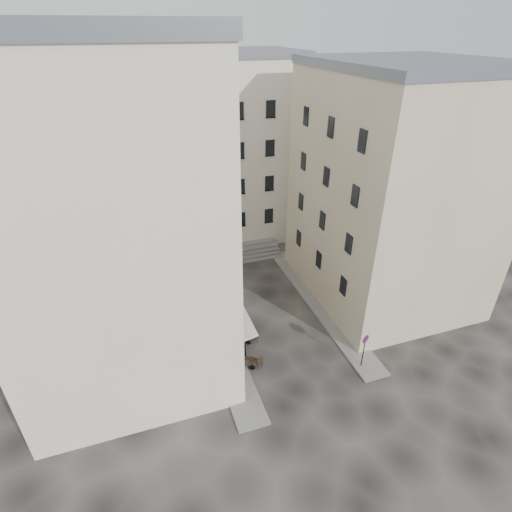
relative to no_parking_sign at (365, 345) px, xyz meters
name	(u,v)px	position (x,y,z in m)	size (l,w,h in m)	color
ground	(282,337)	(-4.04, 4.60, -2.00)	(90.00, 90.00, 0.00)	black
sidewalk_left	(212,316)	(-8.54, 8.60, -1.94)	(2.00, 22.00, 0.12)	slate
sidewalk_right	(318,302)	(0.46, 7.60, -1.94)	(2.00, 18.00, 0.12)	slate
building_left	(112,215)	(-14.54, 7.60, 8.31)	(12.20, 16.20, 20.60)	beige
building_right	(393,189)	(6.46, 8.10, 7.31)	(12.20, 14.20, 18.60)	tan
building_back	(207,151)	(-5.04, 23.60, 7.31)	(18.20, 10.20, 18.60)	beige
cafe_storefront	(223,321)	(-8.35, 5.60, -0.12)	(1.74, 7.30, 3.50)	#440F09
stone_steps	(236,254)	(-4.04, 17.17, -1.60)	(9.00, 3.15, 0.80)	#585654
bollard_near	(245,350)	(-7.29, 3.60, -1.47)	(0.12, 0.12, 0.98)	black
bollard_mid	(232,320)	(-7.29, 7.10, -1.47)	(0.12, 0.12, 0.98)	black
bollard_far	(221,295)	(-7.29, 10.60, -1.47)	(0.12, 0.12, 0.98)	black
no_parking_sign	(365,345)	(0.00, 0.00, 0.00)	(0.61, 0.24, 2.82)	black
bistro_table_a	(252,363)	(-7.19, 2.28, -1.51)	(1.35, 0.63, 0.95)	black
bistro_table_b	(248,338)	(-6.71, 4.74, -1.49)	(1.42, 0.67, 1.00)	black
bistro_table_c	(233,323)	(-7.31, 6.80, -1.53)	(1.29, 0.60, 0.91)	black
bistro_table_d	(229,312)	(-7.24, 8.25, -1.51)	(1.36, 0.64, 0.96)	black
bistro_table_e	(234,309)	(-6.74, 8.42, -1.53)	(1.29, 0.61, 0.91)	black
pedestrian	(238,312)	(-6.63, 7.51, -1.13)	(0.63, 0.41, 1.72)	black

